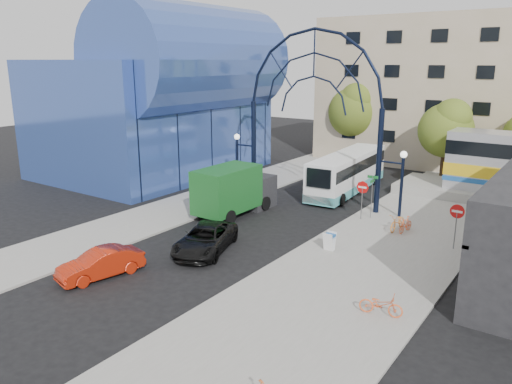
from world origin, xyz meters
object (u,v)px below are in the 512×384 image
Objects in this scene: sandwich_board at (330,239)px; tree_north_a at (447,127)px; city_bus at (347,172)px; street_name_sign at (372,188)px; gateway_arch at (313,81)px; bike_far_a at (381,304)px; black_suv at (205,239)px; green_truck at (235,190)px; bike_near_b at (406,225)px; bike_near_a at (398,222)px; do_not_enter_sign at (457,216)px; stop_sign at (362,191)px; tree_north_b at (355,109)px; red_sedan at (101,264)px.

tree_north_a reaches higher than sandwich_board.
street_name_sign is at bearing -56.68° from city_bus.
gateway_arch reaches higher than bike_far_a.
gateway_arch reaches higher than black_suv.
black_suv is (-6.02, -23.66, -3.90)m from tree_north_a.
street_name_sign is 11.61m from black_suv.
tree_north_a is 1.38× the size of black_suv.
street_name_sign is 1.62× the size of bike_far_a.
green_truck reaches higher than city_bus.
bike_near_a is at bearing 175.35° from bike_near_b.
bike_near_b is (-3.04, 1.14, -1.39)m from do_not_enter_sign.
do_not_enter_sign is at bearing -14.86° from bike_far_a.
tree_north_b reaches higher than stop_sign.
sandwich_board is at bearing -86.54° from street_name_sign.
black_suv is at bearing -96.53° from city_bus.
bike_far_a is at bearing -27.56° from black_suv.
street_name_sign reaches higher than black_suv.
red_sedan reaches higher than bike_near_a.
green_truck reaches higher than sandwich_board.
bike_near_a is at bearing -58.78° from tree_north_b.
stop_sign reaches higher than red_sedan.
gateway_arch is 18.64m from bike_far_a.
red_sedan is at bearing -101.01° from city_bus.
do_not_enter_sign is at bearing -72.97° from tree_north_a.
tree_north_a reaches higher than red_sedan.
street_name_sign reaches higher than sandwich_board.
do_not_enter_sign is 0.89× the size of street_name_sign.
tree_north_a is 9.73m from city_bus.
street_name_sign is 13.59m from tree_north_a.
bike_far_a is at bearing 30.80° from red_sedan.
bike_far_a is at bearing -69.08° from bike_near_b.
gateway_arch is 8.26m from city_bus.
city_bus is at bearing 135.42° from bike_near_a.
tree_north_b is 22.69m from bike_near_b.
sandwich_board is 5.68m from bike_near_b.
gateway_arch is at bearing -117.17° from tree_north_a.
sandwich_board is 0.25× the size of red_sedan.
tree_north_a reaches higher than green_truck.
city_bus is 2.18× the size of black_suv.
bike_near_b is 0.90× the size of bike_far_a.
bike_near_a is at bearing 70.71° from sandwich_board.
tree_north_b is at bearing 129.44° from bike_near_b.
street_name_sign reaches higher than stop_sign.
tree_north_b is at bearing 78.60° from black_suv.
sandwich_board is at bearing 63.92° from red_sedan.
street_name_sign is at bearing 159.36° from bike_near_b.
green_truck is at bearing 162.36° from sandwich_board.
tree_north_b reaches higher than red_sedan.
red_sedan is at bearing -129.54° from sandwich_board.
gateway_arch is 2.08× the size of green_truck.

